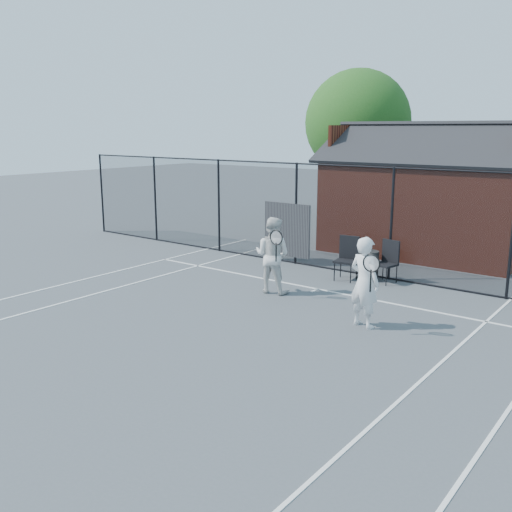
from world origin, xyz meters
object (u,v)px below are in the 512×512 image
Objects in this scene: chair_right at (346,259)px; waste_bin at (368,265)px; clubhouse at (429,203)px; chair_left at (385,262)px; player_front at (364,282)px; player_back at (272,255)px.

chair_right reaches higher than waste_bin.
clubhouse reaches higher than chair_left.
chair_right is (-2.05, 3.03, -0.37)m from player_front.
chair_right is at bearing -140.84° from waste_bin.
chair_right is (0.89, 2.11, -0.37)m from player_back.
chair_left is at bearing -82.71° from clubhouse.
player_back is 2.89m from waste_bin.
waste_bin is at bearing 114.94° from player_front.
player_front reaches higher than waste_bin.
player_back reaches higher than chair_left.
player_front is 3.79m from waste_bin.
chair_right is (-0.95, -0.38, 0.02)m from chair_left.
player_back is at bearing 162.79° from player_front.
player_back reaches higher than player_front.
clubhouse is 3.48× the size of player_front.
chair_left is 0.96× the size of chair_right.
player_back is 3.12m from chair_left.
clubhouse is at bearing 77.53° from chair_right.
chair_left is 1.38× the size of waste_bin.
clubhouse is 8.01m from player_front.
clubhouse is at bearing 109.45° from chair_left.
clubhouse is 5.95× the size of chair_left.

